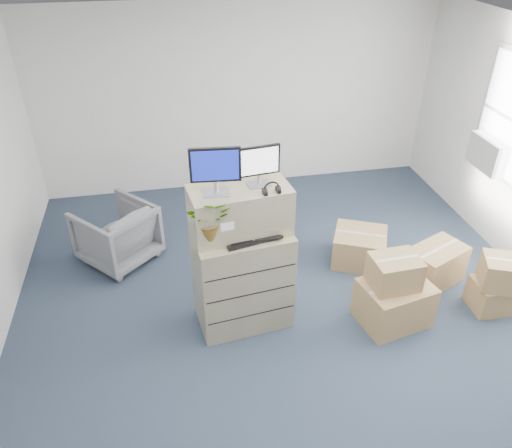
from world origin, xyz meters
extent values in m
plane|color=#232E40|center=(0.00, 0.00, 0.00)|extent=(7.00, 7.00, 0.00)
cube|color=silver|center=(0.00, 3.51, 1.40)|extent=(6.00, 0.02, 2.80)
cube|color=#B9B9B5|center=(2.87, 1.40, 1.20)|extent=(0.24, 0.60, 0.40)
cube|color=gray|center=(-0.49, 0.33, 0.56)|extent=(1.03, 0.70, 1.12)
cube|color=gray|center=(-0.50, 0.38, 1.36)|extent=(1.01, 0.60, 0.48)
cube|color=#99999E|center=(-0.72, 0.32, 1.61)|extent=(0.26, 0.20, 0.02)
cylinder|color=#99999E|center=(-0.72, 0.32, 1.67)|extent=(0.04, 0.04, 0.11)
cube|color=black|center=(-0.72, 0.32, 1.90)|extent=(0.47, 0.07, 0.33)
cube|color=navy|center=(-0.72, 0.30, 1.90)|extent=(0.42, 0.04, 0.29)
cube|color=#99999E|center=(-0.30, 0.41, 1.61)|extent=(0.23, 0.18, 0.01)
cylinder|color=#99999E|center=(-0.30, 0.41, 1.67)|extent=(0.03, 0.03, 0.10)
cube|color=black|center=(-0.30, 0.41, 1.86)|extent=(0.41, 0.08, 0.29)
cube|color=silver|center=(-0.30, 0.39, 1.86)|extent=(0.36, 0.06, 0.25)
torus|color=black|center=(-0.22, 0.23, 1.65)|extent=(0.16, 0.04, 0.16)
cube|color=black|center=(-0.41, 0.22, 1.14)|extent=(0.60, 0.35, 0.03)
ellipsoid|color=silver|center=(-0.17, 0.24, 1.14)|extent=(0.10, 0.07, 0.04)
cylinder|color=gray|center=(-0.37, 0.41, 1.25)|extent=(0.07, 0.07, 0.25)
cube|color=silver|center=(-0.56, 0.32, 1.13)|extent=(0.08, 0.07, 0.02)
cube|color=black|center=(-0.56, 0.32, 1.21)|extent=(0.07, 0.06, 0.13)
cube|color=black|center=(-0.15, 0.51, 1.16)|extent=(0.27, 0.24, 0.07)
cube|color=#4688EE|center=(-0.14, 0.45, 1.24)|extent=(0.30, 0.20, 0.11)
cylinder|color=#A5BA96|center=(-0.81, 0.19, 1.13)|extent=(0.20, 0.20, 0.02)
cylinder|color=black|center=(-0.81, 0.19, 1.20)|extent=(0.17, 0.17, 0.13)
imported|color=#21621C|center=(-0.81, 0.19, 1.38)|extent=(0.45, 0.48, 0.34)
imported|color=#56565B|center=(-1.85, 1.71, 0.42)|extent=(1.11, 1.11, 0.84)
cube|color=#8D6544|center=(1.10, -0.01, 0.25)|extent=(0.81, 0.68, 0.49)
cube|color=#8D6544|center=(2.29, -0.03, 0.17)|extent=(0.49, 0.41, 0.35)
cube|color=#8D6544|center=(1.13, 1.08, 0.21)|extent=(0.81, 0.79, 0.42)
cube|color=#8D6544|center=(1.04, 0.00, 0.66)|extent=(0.50, 0.41, 0.34)
cube|color=#8D6544|center=(2.28, -0.07, 0.52)|extent=(0.55, 0.53, 0.34)
cube|color=#8D6544|center=(1.86, 0.53, 0.24)|extent=(0.79, 0.66, 0.48)
camera|label=1|loc=(-1.14, -3.69, 3.86)|focal=35.00mm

